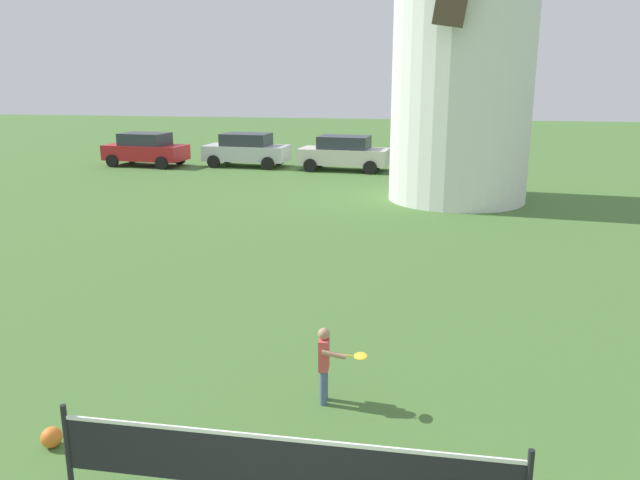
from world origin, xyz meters
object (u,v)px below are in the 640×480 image
tennis_net (283,466)px  parked_car_silver (246,149)px  parked_car_red (146,149)px  stray_ball (52,437)px  player_far (326,361)px  parked_car_cream (344,153)px

tennis_net → parked_car_silver: (-7.45, 24.09, 0.13)m
parked_car_red → tennis_net: bearing=-62.4°
stray_ball → parked_car_silver: (-4.43, 23.21, 0.68)m
player_far → parked_car_silver: size_ratio=0.27×
player_far → parked_car_cream: parked_car_cream is taller
tennis_net → parked_car_red: size_ratio=1.14×
parked_car_silver → parked_car_cream: bearing=-5.8°
tennis_net → parked_car_red: bearing=117.6°
tennis_net → stray_ball: size_ratio=18.30×
stray_ball → parked_car_cream: 22.74m
player_far → parked_car_red: 24.27m
tennis_net → stray_ball: tennis_net is taller
player_far → parked_car_cream: size_ratio=0.26×
tennis_net → parked_car_red: (-12.24, 23.45, 0.13)m
parked_car_cream → parked_car_silver: bearing=174.2°
stray_ball → player_far: bearing=28.1°
stray_ball → parked_car_silver: parked_car_silver is taller
parked_car_red → parked_car_cream: (9.51, 0.15, 0.00)m
tennis_net → parked_car_cream: parked_car_cream is taller
player_far → parked_car_cream: 21.29m
tennis_net → stray_ball: 3.19m
stray_ball → parked_car_red: bearing=112.2°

